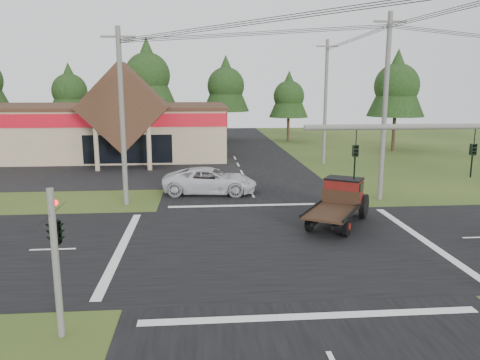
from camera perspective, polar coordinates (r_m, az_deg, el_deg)
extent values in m
plane|color=#2C4117|center=(21.80, 4.40, -7.74)|extent=(120.00, 120.00, 0.00)
cube|color=black|center=(21.80, 4.40, -7.71)|extent=(12.00, 120.00, 0.02)
cube|color=black|center=(21.80, 4.40, -7.71)|extent=(120.00, 12.00, 0.02)
cube|color=black|center=(41.35, -19.62, 0.82)|extent=(28.00, 14.00, 0.02)
cube|color=tan|center=(52.09, -18.90, 5.69)|extent=(30.00, 15.00, 5.00)
cube|color=#3E2319|center=(51.93, -19.09, 8.49)|extent=(30.40, 15.40, 0.30)
cube|color=#A60C1A|center=(44.70, -21.35, 6.74)|extent=(30.00, 0.12, 1.20)
cube|color=#3E2319|center=(42.38, -13.95, 8.59)|extent=(7.78, 4.00, 7.78)
cylinder|color=tan|center=(41.40, -17.11, 3.78)|extent=(0.40, 0.40, 4.00)
cylinder|color=tan|center=(40.69, -11.03, 3.94)|extent=(0.40, 0.40, 4.00)
cube|color=black|center=(43.68, -13.51, 3.68)|extent=(8.00, 0.08, 2.60)
cylinder|color=#595651|center=(14.59, 23.44, 6.00)|extent=(8.00, 0.16, 0.16)
imported|color=black|center=(15.19, 26.47, 2.12)|extent=(0.16, 0.20, 1.00)
imported|color=black|center=(13.71, 13.85, 2.11)|extent=(0.16, 0.20, 1.00)
cylinder|color=#595651|center=(14.35, -21.52, -9.55)|extent=(0.20, 0.20, 4.40)
imported|color=black|center=(14.09, -21.74, -3.54)|extent=(0.53, 2.48, 1.00)
sphere|color=#FF0C0C|center=(14.18, -21.62, -2.61)|extent=(0.18, 0.18, 0.18)
cylinder|color=#595651|center=(28.76, -14.17, 7.30)|extent=(0.30, 0.30, 10.50)
cube|color=#595651|center=(28.83, -14.64, 16.55)|extent=(2.00, 0.12, 0.12)
cylinder|color=#595651|center=(30.55, 17.24, 8.30)|extent=(0.30, 0.30, 11.50)
cube|color=#595651|center=(30.75, 17.83, 17.92)|extent=(2.00, 0.12, 0.12)
cylinder|color=#595651|center=(43.85, 10.37, 9.22)|extent=(0.30, 0.30, 11.20)
cube|color=#595651|center=(43.96, 10.61, 15.74)|extent=(2.00, 0.12, 0.12)
cylinder|color=#332316|center=(64.73, -19.78, 5.97)|extent=(0.36, 0.36, 3.50)
cone|color=black|center=(64.50, -20.08, 10.43)|extent=(5.60, 5.60, 6.60)
sphere|color=black|center=(64.51, -20.06, 10.16)|extent=(4.40, 4.40, 4.40)
cylinder|color=#332316|center=(61.87, -11.01, 6.69)|extent=(0.36, 0.36, 4.55)
cone|color=black|center=(61.70, -11.24, 12.78)|extent=(7.28, 7.28, 8.58)
sphere|color=black|center=(61.69, -11.23, 12.41)|extent=(5.72, 5.72, 5.72)
cylinder|color=#332316|center=(62.63, -1.70, 6.63)|extent=(0.36, 0.36, 3.85)
cone|color=black|center=(62.41, -1.74, 11.72)|extent=(6.16, 6.16, 7.26)
sphere|color=black|center=(62.41, -1.73, 11.41)|extent=(4.84, 4.84, 4.84)
cylinder|color=#332316|center=(61.63, 5.89, 6.17)|extent=(0.36, 0.36, 3.15)
cone|color=black|center=(61.39, 5.98, 10.40)|extent=(5.04, 5.04, 5.94)
sphere|color=black|center=(61.40, 5.97, 10.15)|extent=(3.96, 3.96, 3.96)
cylinder|color=#332316|center=(54.92, 18.21, 5.39)|extent=(0.36, 0.36, 3.85)
cone|color=black|center=(54.67, 18.58, 11.19)|extent=(6.16, 6.16, 7.26)
sphere|color=black|center=(54.67, 18.56, 10.84)|extent=(4.84, 4.84, 4.84)
imported|color=silver|center=(31.54, -3.67, -0.08)|extent=(6.54, 3.58, 1.74)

